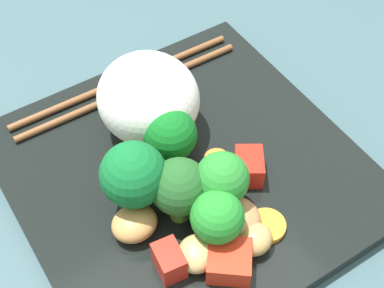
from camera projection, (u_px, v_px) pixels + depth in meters
The scene contains 21 objects.
ground_plane at pixel (185, 184), 50.83cm from camera, with size 110.00×110.00×2.00cm, color #39565D.
square_plate at pixel (185, 172), 49.43cm from camera, with size 28.42×28.42×1.61cm, color black.
rice_mound at pixel (144, 101), 48.48cm from camera, with size 9.13×8.73×7.65cm, color white.
broccoli_floret_0 at pixel (217, 218), 41.75cm from camera, with size 4.10×4.10×5.52cm.
broccoli_floret_1 at pixel (133, 175), 43.07cm from camera, with size 5.25×5.25×7.02cm.
broccoli_floret_2 at pixel (221, 181), 43.27cm from camera, with size 4.27×4.27×6.18cm.
broccoli_floret_3 at pixel (180, 188), 43.38cm from camera, with size 4.60×4.60×5.91cm.
broccoli_floret_4 at pixel (170, 135), 46.42cm from camera, with size 4.50×4.50×5.97cm.
carrot_slice_0 at pixel (230, 186), 47.07cm from camera, with size 2.00×2.00×0.74cm, color orange.
carrot_slice_1 at pixel (267, 226), 44.81cm from camera, with size 3.07×3.07×0.53cm, color orange.
carrot_slice_2 at pixel (145, 175), 47.84cm from camera, with size 3.17×3.17×0.71cm, color orange.
carrot_slice_3 at pixel (217, 160), 48.88cm from camera, with size 2.17×2.17×0.63cm, color orange.
pepper_chunk_0 at pixel (229, 261), 42.03cm from camera, with size 3.17×3.25×2.05cm, color red.
pepper_chunk_1 at pixel (169, 261), 41.88cm from camera, with size 2.64×1.90×2.35cm, color red.
pepper_chunk_2 at pixel (249, 167), 47.40cm from camera, with size 3.05×2.30×2.28cm, color red.
chicken_piece_0 at pixel (252, 241), 43.06cm from camera, with size 2.88×2.51×2.07cm, color tan.
chicken_piece_1 at pixel (134, 223), 43.98cm from camera, with size 3.69×3.27×2.20cm, color tan.
chicken_piece_2 at pixel (197, 254), 42.32cm from camera, with size 3.16×2.93×2.22cm, color tan.
chicken_piece_3 at pixel (193, 185), 46.09cm from camera, with size 3.65×2.99×2.51cm, color tan.
chicken_piece_4 at pixel (240, 216), 44.38cm from camera, with size 3.89×3.64×2.24cm, color tan.
chopstick_pair at pixel (127, 85), 54.58cm from camera, with size 23.46×3.55×0.65cm.
Camera 1 is at (-16.38, -24.17, 40.77)cm, focal length 52.98 mm.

